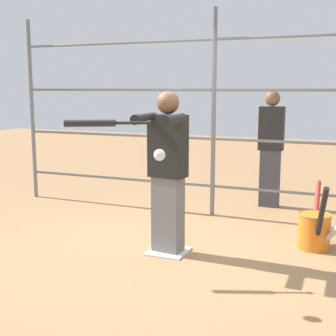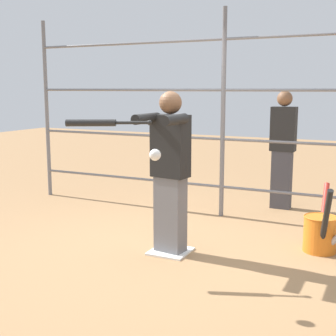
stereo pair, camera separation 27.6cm
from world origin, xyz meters
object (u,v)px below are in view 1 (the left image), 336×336
at_px(batter, 167,168).
at_px(softball_in_flight, 160,155).
at_px(bat_bucket, 316,229).
at_px(bystander_behind_fence, 271,147).
at_px(baseball_bat_swinging, 97,123).

height_order(batter, softball_in_flight, batter).
bearing_deg(bat_bucket, bystander_behind_fence, -64.52).
xyz_separation_m(baseball_bat_swinging, bat_bucket, (-1.88, -1.32, -1.17)).
distance_m(softball_in_flight, bystander_behind_fence, 3.33).
relative_size(batter, baseball_bat_swinging, 2.17).
bearing_deg(batter, baseball_bat_swinging, 53.24).
bearing_deg(bystander_behind_fence, batter, 75.18).
xyz_separation_m(softball_in_flight, bystander_behind_fence, (-0.33, -3.29, -0.30)).
bearing_deg(bystander_behind_fence, softball_in_flight, 84.24).
xyz_separation_m(softball_in_flight, bat_bucket, (-1.13, -1.62, -0.95)).
height_order(baseball_bat_swinging, softball_in_flight, baseball_bat_swinging).
distance_m(softball_in_flight, bat_bucket, 2.19).
height_order(bat_bucket, bystander_behind_fence, bystander_behind_fence).
distance_m(baseball_bat_swinging, bystander_behind_fence, 3.23).
distance_m(batter, bat_bucket, 1.74).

